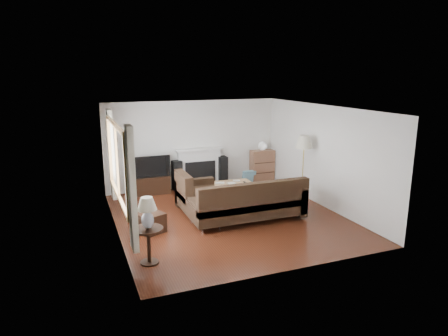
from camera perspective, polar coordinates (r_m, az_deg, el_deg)
name	(u,v)px	position (r m, az deg, el deg)	size (l,w,h in m)	color
room	(229,164)	(8.93, 0.70, 0.52)	(5.10, 5.60, 2.54)	#471D0F
window	(117,162)	(8.09, -15.05, 0.87)	(0.12, 2.74, 1.54)	brown
curtain_near	(132,189)	(6.67, -13.04, -2.99)	(0.10, 0.35, 2.10)	beige
curtain_far	(112,155)	(9.61, -15.75, 1.85)	(0.10, 0.35, 2.10)	beige
fireplace	(199,168)	(11.55, -3.52, 0.04)	(1.40, 0.26, 1.15)	white
tv_stand	(152,185)	(11.16, -10.31, -2.38)	(0.98, 0.44, 0.49)	black
television	(151,166)	(11.03, -10.43, 0.31)	(1.02, 0.13, 0.58)	black
speaker_left	(177,176)	(11.32, -6.71, -1.09)	(0.24, 0.28, 0.85)	black
speaker_right	(222,171)	(11.72, -0.23, -0.43)	(0.24, 0.29, 0.87)	black
bookshelf	(262,166)	(12.20, 5.47, 0.30)	(0.71, 0.34, 0.97)	brown
globe_lamp	(263,146)	(12.08, 5.53, 3.16)	(0.27, 0.27, 0.27)	white
sectional_sofa	(247,201)	(8.98, 3.32, -4.71)	(2.80, 2.05, 0.91)	black
coffee_table	(230,191)	(10.51, 0.86, -3.28)	(1.15, 0.62, 0.45)	#A67A4F
footstool	(151,223)	(8.54, -10.41, -7.67)	(0.48, 0.48, 0.41)	black
floor_lamp	(303,169)	(10.33, 11.20, -0.15)	(0.45, 0.45, 1.73)	gold
side_table	(149,246)	(7.16, -10.68, -10.87)	(0.52, 0.52, 0.65)	black
table_lamp	(147,213)	(6.94, -10.90, -6.35)	(0.34, 0.34, 0.55)	silver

